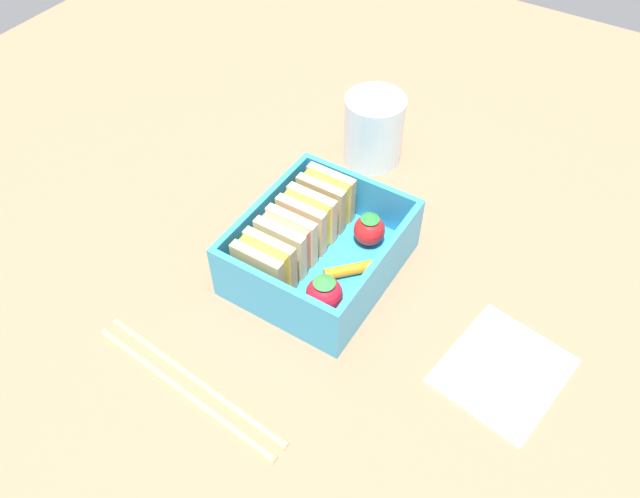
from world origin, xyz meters
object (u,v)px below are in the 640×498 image
object	(u,v)px
carrot_stick_far_left	(348,272)
drinking_glass	(374,129)
sandwich_center_right	(326,198)
chopstick_pair	(188,383)
folded_napkin	(503,370)
sandwich_left	(264,266)
strawberry_far_left	(324,294)
strawberry_left	(369,229)
sandwich_center_left	(286,242)
sandwich_center	(307,220)

from	to	relation	value
carrot_stick_far_left	drinking_glass	distance (cm)	18.36
sandwich_center_right	chopstick_pair	xyz separation A→B (cm)	(-20.87, -0.14, -3.34)
sandwich_center_right	drinking_glass	world-z (taller)	drinking_glass
sandwich_center_right	folded_napkin	bearing A→B (deg)	-106.91
sandwich_left	strawberry_far_left	bearing A→B (deg)	-82.34
sandwich_left	sandwich_center_right	bearing A→B (deg)	0.00
strawberry_far_left	sandwich_center_right	bearing A→B (deg)	31.05
carrot_stick_far_left	folded_napkin	world-z (taller)	carrot_stick_far_left
sandwich_left	strawberry_left	distance (cm)	10.72
carrot_stick_far_left	chopstick_pair	xyz separation A→B (cm)	(-15.62, 5.40, -1.37)
chopstick_pair	sandwich_center_left	bearing A→B (deg)	0.55
sandwich_center	strawberry_left	xyz separation A→B (cm)	(2.78, -5.05, -0.91)
sandwich_left	sandwich_center	xyz separation A→B (cm)	(6.63, 0.00, 0.00)
sandwich_center	folded_napkin	bearing A→B (deg)	-98.23
sandwich_left	carrot_stick_far_left	bearing A→B (deg)	-49.67
sandwich_center_left	sandwich_center	world-z (taller)	same
chopstick_pair	drinking_glass	distance (cm)	32.74
sandwich_left	sandwich_center_right	distance (cm)	9.95
chopstick_pair	sandwich_center_right	bearing A→B (deg)	0.37
sandwich_left	strawberry_left	world-z (taller)	sandwich_left
sandwich_center	strawberry_left	world-z (taller)	sandwich_center
sandwich_left	carrot_stick_far_left	xyz separation A→B (cm)	(4.70, -5.54, -1.97)
sandwich_center_right	folded_napkin	size ratio (longest dim) A/B	0.50
chopstick_pair	drinking_glass	xyz separation A→B (cm)	(32.53, 1.44, 3.39)
sandwich_left	chopstick_pair	xyz separation A→B (cm)	(-10.92, -0.14, -3.34)
sandwich_center_left	carrot_stick_far_left	distance (cm)	6.04
drinking_glass	folded_napkin	world-z (taller)	drinking_glass
chopstick_pair	folded_napkin	size ratio (longest dim) A/B	1.90
sandwich_center_left	chopstick_pair	world-z (taller)	sandwich_center_left
sandwich_left	drinking_glass	bearing A→B (deg)	3.46
carrot_stick_far_left	drinking_glass	world-z (taller)	drinking_glass
sandwich_center_left	carrot_stick_far_left	size ratio (longest dim) A/B	1.10
carrot_stick_far_left	sandwich_center_right	bearing A→B (deg)	46.57
carrot_stick_far_left	folded_napkin	bearing A→B (deg)	-94.04
carrot_stick_far_left	strawberry_left	distance (cm)	4.85
carrot_stick_far_left	drinking_glass	size ratio (longest dim) A/B	0.61
strawberry_left	drinking_glass	bearing A→B (deg)	27.50
strawberry_far_left	sandwich_center	bearing A→B (deg)	43.27
sandwich_left	strawberry_left	bearing A→B (deg)	-28.21
sandwich_center_right	carrot_stick_far_left	world-z (taller)	sandwich_center_right
folded_napkin	carrot_stick_far_left	bearing A→B (deg)	85.96
sandwich_center_right	chopstick_pair	world-z (taller)	sandwich_center_right
folded_napkin	strawberry_far_left	bearing A→B (deg)	100.69
sandwich_center	chopstick_pair	xyz separation A→B (cm)	(-17.55, -0.14, -3.34)
strawberry_far_left	chopstick_pair	world-z (taller)	strawberry_far_left
chopstick_pair	sandwich_left	bearing A→B (deg)	0.71
sandwich_center	drinking_glass	world-z (taller)	drinking_glass
carrot_stick_far_left	folded_napkin	size ratio (longest dim) A/B	0.45
sandwich_center_left	folded_napkin	xyz separation A→B (cm)	(0.31, -20.80, -3.49)
sandwich_left	chopstick_pair	distance (cm)	11.42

